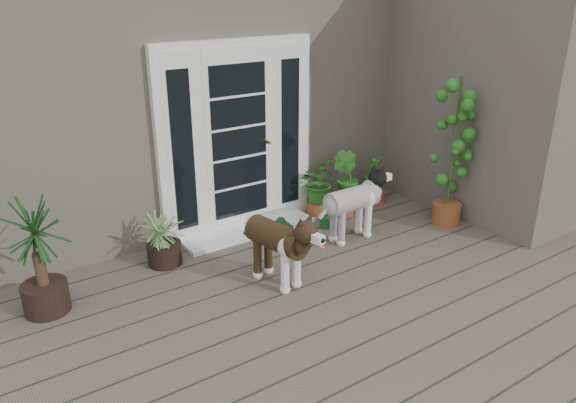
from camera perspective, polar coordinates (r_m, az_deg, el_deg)
deck at (r=5.15m, az=9.61°, el=-11.08°), size 6.20×4.60×0.12m
house_main at (r=8.02m, az=-11.43°, el=12.29°), size 7.40×4.00×3.10m
house_wing at (r=7.40m, az=21.10°, el=10.48°), size 1.60×2.40×3.10m
door_unit at (r=6.21m, az=-5.23°, el=6.49°), size 1.90×0.14×2.15m
door_step at (r=6.41m, az=-4.03°, el=-2.99°), size 1.60×0.40×0.05m
brindle_dog at (r=5.23m, az=-1.15°, el=-4.97°), size 0.51×0.90×0.71m
white_dog at (r=6.15m, az=6.59°, el=-0.88°), size 0.84×0.37×0.70m
spider_plant at (r=5.73m, az=-12.76°, el=-3.50°), size 0.67×0.67×0.62m
yucca at (r=5.16m, az=-24.37°, el=-5.21°), size 0.93×0.93×1.08m
herb_a at (r=6.80m, az=3.01°, el=1.13°), size 0.67×0.67×0.61m
herb_b at (r=6.88m, az=5.94°, el=1.07°), size 0.45×0.45×0.56m
herb_c at (r=7.25m, az=8.84°, el=1.77°), size 0.45×0.45×0.50m
sapling at (r=6.60m, az=16.68°, el=5.03°), size 0.68×0.68×1.80m
clog_left at (r=6.48m, az=-0.38°, el=-2.45°), size 0.17×0.32×0.09m
clog_right at (r=6.58m, az=3.88°, el=-2.11°), size 0.28×0.32×0.09m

